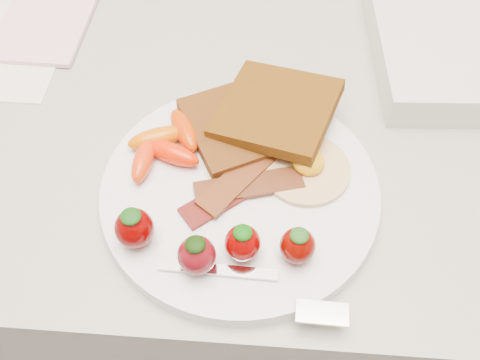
{
  "coord_description": "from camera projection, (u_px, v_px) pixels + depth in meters",
  "views": [
    {
      "loc": [
        0.03,
        1.25,
        1.34
      ],
      "look_at": [
        0.01,
        1.55,
        0.93
      ],
      "focal_mm": 40.0,
      "sensor_mm": 36.0,
      "label": 1
    }
  ],
  "objects": [
    {
      "name": "counter",
      "position": [
        242.0,
        264.0,
        0.98
      ],
      "size": [
        2.0,
        0.6,
        0.9
      ],
      "primitive_type": "cube",
      "color": "gray",
      "rests_on": "ground"
    },
    {
      "name": "fried_egg",
      "position": [
        306.0,
        167.0,
        0.52
      ],
      "size": [
        0.1,
        0.1,
        0.02
      ],
      "color": "beige",
      "rests_on": "plate"
    },
    {
      "name": "strawberries",
      "position": [
        210.0,
        242.0,
        0.46
      ],
      "size": [
        0.18,
        0.06,
        0.04
      ],
      "color": "#590000",
      "rests_on": "plate"
    },
    {
      "name": "notepad",
      "position": [
        45.0,
        21.0,
        0.68
      ],
      "size": [
        0.11,
        0.16,
        0.01
      ],
      "primitive_type": "cube",
      "rotation": [
        0.0,
        0.0,
        -0.02
      ],
      "color": "#EEB8C6",
      "rests_on": "paper_sheet"
    },
    {
      "name": "toast_lower",
      "position": [
        242.0,
        124.0,
        0.55
      ],
      "size": [
        0.14,
        0.14,
        0.01
      ],
      "primitive_type": "cube",
      "rotation": [
        0.0,
        0.0,
        0.48
      ],
      "color": "black",
      "rests_on": "plate"
    },
    {
      "name": "bacon_strips",
      "position": [
        241.0,
        185.0,
        0.51
      ],
      "size": [
        0.12,
        0.11,
        0.01
      ],
      "color": "#320305",
      "rests_on": "plate"
    },
    {
      "name": "fork",
      "position": [
        264.0,
        289.0,
        0.45
      ],
      "size": [
        0.16,
        0.05,
        0.0
      ],
      "color": "silver",
      "rests_on": "plate"
    },
    {
      "name": "toast_upper",
      "position": [
        276.0,
        109.0,
        0.55
      ],
      "size": [
        0.14,
        0.14,
        0.03
      ],
      "primitive_type": "cube",
      "rotation": [
        0.0,
        -0.1,
        -0.32
      ],
      "color": "#401D05",
      "rests_on": "toast_lower"
    },
    {
      "name": "baby_carrots",
      "position": [
        165.0,
        144.0,
        0.53
      ],
      "size": [
        0.08,
        0.1,
        0.02
      ],
      "color": "#D15D00",
      "rests_on": "plate"
    },
    {
      "name": "paper_sheet",
      "position": [
        3.0,
        38.0,
        0.67
      ],
      "size": [
        0.16,
        0.22,
        0.0
      ],
      "primitive_type": "cube",
      "rotation": [
        0.0,
        0.0,
        -0.0
      ],
      "color": "white",
      "rests_on": "counter"
    },
    {
      "name": "plate",
      "position": [
        240.0,
        191.0,
        0.52
      ],
      "size": [
        0.27,
        0.27,
        0.02
      ],
      "primitive_type": "cylinder",
      "color": "white",
      "rests_on": "counter"
    }
  ]
}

